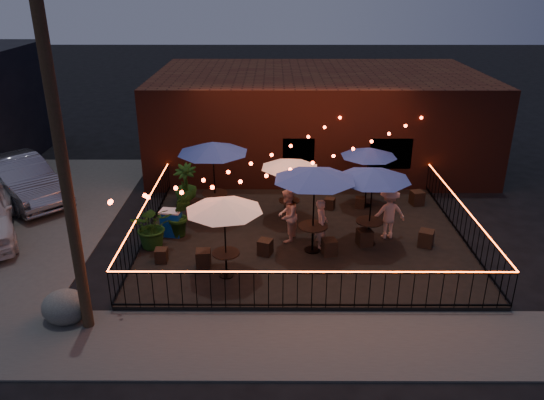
{
  "coord_description": "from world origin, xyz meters",
  "views": [
    {
      "loc": [
        -0.95,
        -13.17,
        7.79
      ],
      "look_at": [
        -1.0,
        2.09,
        1.35
      ],
      "focal_mm": 35.0,
      "sensor_mm": 36.0,
      "label": 1
    }
  ],
  "objects_px": {
    "utility_pole": "(64,171)",
    "cafe_table_5": "(369,153)",
    "cafe_table_4": "(373,175)",
    "cafe_table_3": "(290,164)",
    "cooler": "(171,223)",
    "cafe_table_0": "(224,206)",
    "cafe_table_1": "(213,148)",
    "boulder": "(65,307)",
    "cafe_table_2": "(315,175)"
  },
  "relations": [
    {
      "from": "cafe_table_5",
      "to": "boulder",
      "type": "xyz_separation_m",
      "value": [
        -8.38,
        -6.77,
        -1.76
      ]
    },
    {
      "from": "cooler",
      "to": "boulder",
      "type": "distance_m",
      "value": 4.75
    },
    {
      "from": "cafe_table_2",
      "to": "cafe_table_4",
      "type": "bearing_deg",
      "value": 14.41
    },
    {
      "from": "cafe_table_4",
      "to": "cafe_table_5",
      "type": "xyz_separation_m",
      "value": [
        0.38,
        2.97,
        -0.28
      ]
    },
    {
      "from": "cafe_table_4",
      "to": "boulder",
      "type": "bearing_deg",
      "value": -154.57
    },
    {
      "from": "cafe_table_0",
      "to": "cafe_table_1",
      "type": "xyz_separation_m",
      "value": [
        -0.71,
        4.07,
        0.3
      ]
    },
    {
      "from": "cafe_table_3",
      "to": "boulder",
      "type": "height_order",
      "value": "cafe_table_3"
    },
    {
      "from": "cafe_table_2",
      "to": "boulder",
      "type": "height_order",
      "value": "cafe_table_2"
    },
    {
      "from": "boulder",
      "to": "cooler",
      "type": "bearing_deg",
      "value": 67.47
    },
    {
      "from": "cafe_table_2",
      "to": "boulder",
      "type": "xyz_separation_m",
      "value": [
        -6.24,
        -3.35,
        -2.2
      ]
    },
    {
      "from": "utility_pole",
      "to": "boulder",
      "type": "height_order",
      "value": "utility_pole"
    },
    {
      "from": "cafe_table_0",
      "to": "boulder",
      "type": "height_order",
      "value": "cafe_table_0"
    },
    {
      "from": "cafe_table_0",
      "to": "cafe_table_1",
      "type": "relative_size",
      "value": 0.78
    },
    {
      "from": "cooler",
      "to": "boulder",
      "type": "xyz_separation_m",
      "value": [
        -1.82,
        -4.38,
        -0.2
      ]
    },
    {
      "from": "utility_pole",
      "to": "boulder",
      "type": "distance_m",
      "value": 3.67
    },
    {
      "from": "cafe_table_3",
      "to": "boulder",
      "type": "distance_m",
      "value": 8.16
    },
    {
      "from": "cafe_table_3",
      "to": "cafe_table_4",
      "type": "xyz_separation_m",
      "value": [
        2.39,
        -1.88,
        0.32
      ]
    },
    {
      "from": "cafe_table_2",
      "to": "cooler",
      "type": "height_order",
      "value": "cafe_table_2"
    },
    {
      "from": "cafe_table_3",
      "to": "cafe_table_2",
      "type": "bearing_deg",
      "value": -74.67
    },
    {
      "from": "cafe_table_1",
      "to": "cafe_table_3",
      "type": "xyz_separation_m",
      "value": [
        2.54,
        -0.28,
        -0.44
      ]
    },
    {
      "from": "cafe_table_0",
      "to": "cafe_table_5",
      "type": "relative_size",
      "value": 0.93
    },
    {
      "from": "utility_pole",
      "to": "cafe_table_3",
      "type": "height_order",
      "value": "utility_pole"
    },
    {
      "from": "utility_pole",
      "to": "cafe_table_5",
      "type": "relative_size",
      "value": 3.04
    },
    {
      "from": "cafe_table_2",
      "to": "cafe_table_5",
      "type": "bearing_deg",
      "value": 57.98
    },
    {
      "from": "cafe_table_3",
      "to": "cafe_table_4",
      "type": "relative_size",
      "value": 0.84
    },
    {
      "from": "cafe_table_0",
      "to": "cafe_table_1",
      "type": "height_order",
      "value": "cafe_table_1"
    },
    {
      "from": "cafe_table_1",
      "to": "boulder",
      "type": "height_order",
      "value": "cafe_table_1"
    },
    {
      "from": "cafe_table_0",
      "to": "cafe_table_2",
      "type": "distance_m",
      "value": 2.89
    },
    {
      "from": "cafe_table_1",
      "to": "cafe_table_2",
      "type": "xyz_separation_m",
      "value": [
        3.18,
        -2.61,
        0.04
      ]
    },
    {
      "from": "cafe_table_4",
      "to": "cooler",
      "type": "xyz_separation_m",
      "value": [
        -6.17,
        0.58,
        -1.85
      ]
    },
    {
      "from": "boulder",
      "to": "cafe_table_3",
      "type": "bearing_deg",
      "value": 45.4
    },
    {
      "from": "cafe_table_1",
      "to": "boulder",
      "type": "xyz_separation_m",
      "value": [
        -3.05,
        -5.96,
        -2.16
      ]
    },
    {
      "from": "cafe_table_1",
      "to": "cooler",
      "type": "height_order",
      "value": "cafe_table_1"
    },
    {
      "from": "utility_pole",
      "to": "cafe_table_2",
      "type": "distance_m",
      "value": 6.82
    },
    {
      "from": "cafe_table_5",
      "to": "cafe_table_1",
      "type": "bearing_deg",
      "value": -171.32
    },
    {
      "from": "cooler",
      "to": "cafe_table_2",
      "type": "bearing_deg",
      "value": -4.68
    },
    {
      "from": "utility_pole",
      "to": "cooler",
      "type": "xyz_separation_m",
      "value": [
        1.2,
        4.63,
        -3.41
      ]
    },
    {
      "from": "cafe_table_4",
      "to": "utility_pole",
      "type": "bearing_deg",
      "value": -151.23
    },
    {
      "from": "cafe_table_1",
      "to": "cafe_table_2",
      "type": "height_order",
      "value": "cafe_table_2"
    },
    {
      "from": "cafe_table_3",
      "to": "cafe_table_4",
      "type": "height_order",
      "value": "cafe_table_4"
    },
    {
      "from": "cafe_table_2",
      "to": "cooler",
      "type": "distance_m",
      "value": 4.96
    },
    {
      "from": "cafe_table_1",
      "to": "cafe_table_5",
      "type": "relative_size",
      "value": 1.2
    },
    {
      "from": "utility_pole",
      "to": "cafe_table_3",
      "type": "bearing_deg",
      "value": 49.94
    },
    {
      "from": "utility_pole",
      "to": "cafe_table_4",
      "type": "distance_m",
      "value": 8.56
    },
    {
      "from": "cafe_table_3",
      "to": "cafe_table_5",
      "type": "height_order",
      "value": "cafe_table_5"
    },
    {
      "from": "cafe_table_3",
      "to": "cooler",
      "type": "height_order",
      "value": "cafe_table_3"
    },
    {
      "from": "utility_pole",
      "to": "cafe_table_1",
      "type": "height_order",
      "value": "utility_pole"
    },
    {
      "from": "cafe_table_5",
      "to": "cooler",
      "type": "xyz_separation_m",
      "value": [
        -6.56,
        -2.39,
        -1.56
      ]
    },
    {
      "from": "utility_pole",
      "to": "cafe_table_0",
      "type": "xyz_separation_m",
      "value": [
        3.15,
        2.14,
        -1.75
      ]
    },
    {
      "from": "cafe_table_1",
      "to": "cooler",
      "type": "distance_m",
      "value": 2.81
    }
  ]
}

